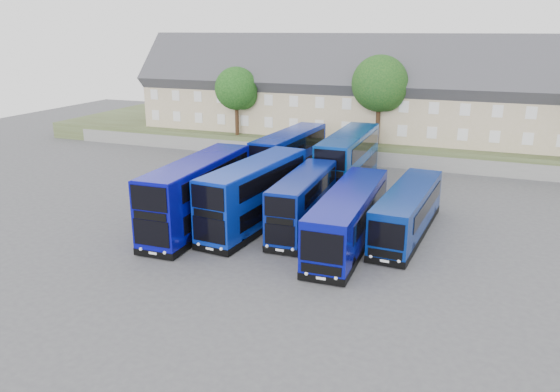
{
  "coord_description": "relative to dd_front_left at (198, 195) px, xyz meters",
  "views": [
    {
      "loc": [
        12.87,
        -30.94,
        13.65
      ],
      "look_at": [
        -0.55,
        3.8,
        2.2
      ],
      "focal_mm": 35.0,
      "sensor_mm": 36.0,
      "label": 1
    }
  ],
  "objects": [
    {
      "name": "retaining_wall",
      "position": [
        5.82,
        22.69,
        -1.64
      ],
      "size": [
        70.0,
        0.4,
        1.5
      ],
      "primitive_type": "cube",
      "color": "slate",
      "rests_on": "ground"
    },
    {
      "name": "earth_bank",
      "position": [
        5.82,
        32.69,
        -1.39
      ],
      "size": [
        80.0,
        20.0,
        2.0
      ],
      "primitive_type": "cube",
      "color": "#464F2C",
      "rests_on": "ground"
    },
    {
      "name": "terrace_row",
      "position": [
        8.82,
        28.69,
        4.2
      ],
      "size": [
        60.0,
        10.4,
        11.2
      ],
      "color": "tan",
      "rests_on": "earth_bank"
    },
    {
      "name": "dd_front_left",
      "position": [
        0.0,
        0.0,
        0.0
      ],
      "size": [
        3.1,
        12.3,
        4.87
      ],
      "rotation": [
        0.0,
        0.0,
        0.02
      ],
      "color": "#070991",
      "rests_on": "ground"
    },
    {
      "name": "ground",
      "position": [
        5.82,
        -1.31,
        -2.39
      ],
      "size": [
        120.0,
        120.0,
        0.0
      ],
      "primitive_type": "plane",
      "color": "#4B4B50",
      "rests_on": "ground"
    },
    {
      "name": "dd_rear_left",
      "position": [
        1.9,
        13.66,
        -0.11
      ],
      "size": [
        3.42,
        11.81,
        4.63
      ],
      "rotation": [
        0.0,
        0.0,
        -0.07
      ],
      "color": "#081E93",
      "rests_on": "ground"
    },
    {
      "name": "dd_rear_right",
      "position": [
        7.43,
        13.59,
        0.02
      ],
      "size": [
        2.86,
        12.36,
        4.91
      ],
      "rotation": [
        0.0,
        0.0,
        0.0
      ],
      "color": "navy",
      "rests_on": "ground"
    },
    {
      "name": "tree_mid",
      "position": [
        7.96,
        24.29,
        5.67
      ],
      "size": [
        5.76,
        5.76,
        9.18
      ],
      "color": "#382314",
      "rests_on": "earth_bank"
    },
    {
      "name": "dd_front_mid",
      "position": [
        3.66,
        1.61,
        -0.1
      ],
      "size": [
        3.82,
        11.93,
        4.66
      ],
      "rotation": [
        0.0,
        0.0,
        -0.1
      ],
      "color": "#0927A6",
      "rests_on": "ground"
    },
    {
      "name": "coach_east_b",
      "position": [
        14.11,
        3.83,
        -0.79
      ],
      "size": [
        3.29,
        12.11,
        3.27
      ],
      "rotation": [
        0.0,
        0.0,
        -0.07
      ],
      "color": "navy",
      "rests_on": "ground"
    },
    {
      "name": "dd_front_right",
      "position": [
        7.11,
        2.18,
        -0.44
      ],
      "size": [
        2.65,
        10.11,
        3.99
      ],
      "rotation": [
        0.0,
        0.0,
        0.03
      ],
      "color": "navy",
      "rests_on": "ground"
    },
    {
      "name": "coach_east_a",
      "position": [
        10.74,
        0.8,
        -0.63
      ],
      "size": [
        3.02,
        13.19,
        3.59
      ],
      "rotation": [
        0.0,
        0.0,
        0.02
      ],
      "color": "#070C8B",
      "rests_on": "ground"
    },
    {
      "name": "tree_west",
      "position": [
        -8.04,
        23.79,
        4.66
      ],
      "size": [
        4.8,
        4.8,
        7.65
      ],
      "color": "#382314",
      "rests_on": "earth_bank"
    }
  ]
}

